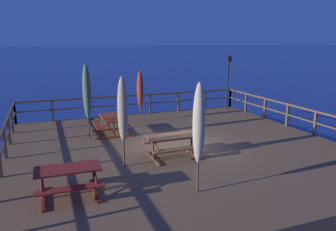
% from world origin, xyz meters
% --- Properties ---
extents(ground_plane, '(600.00, 600.00, 0.00)m').
position_xyz_m(ground_plane, '(0.00, 0.00, 0.00)').
color(ground_plane, navy).
extents(wooden_deck, '(12.08, 11.91, 0.83)m').
position_xyz_m(wooden_deck, '(0.00, 0.00, 0.42)').
color(wooden_deck, brown).
rests_on(wooden_deck, ground).
extents(railing_waterside_far, '(11.88, 0.10, 1.09)m').
position_xyz_m(railing_waterside_far, '(-0.00, 5.81, 1.57)').
color(railing_waterside_far, brown).
rests_on(railing_waterside_far, wooden_deck).
extents(railing_side_left, '(0.10, 11.71, 1.09)m').
position_xyz_m(railing_side_left, '(-5.89, 0.00, 1.57)').
color(railing_side_left, brown).
rests_on(railing_side_left, wooden_deck).
extents(railing_side_right, '(0.10, 11.71, 1.09)m').
position_xyz_m(railing_side_right, '(5.89, 0.00, 1.57)').
color(railing_side_right, brown).
rests_on(railing_side_right, wooden_deck).
extents(picnic_table_back_right, '(1.80, 1.42, 0.78)m').
position_xyz_m(picnic_table_back_right, '(-0.55, -1.00, 1.38)').
color(picnic_table_back_right, brown).
rests_on(picnic_table_back_right, wooden_deck).
extents(picnic_table_mid_left, '(1.43, 1.67, 0.78)m').
position_xyz_m(picnic_table_mid_left, '(-1.97, 2.53, 1.38)').
color(picnic_table_mid_left, '#993819').
rests_on(picnic_table_mid_left, wooden_deck).
extents(picnic_table_front_left, '(1.65, 1.43, 0.78)m').
position_xyz_m(picnic_table_front_left, '(-4.12, -2.75, 1.38)').
color(picnic_table_front_left, maroon).
rests_on(picnic_table_front_left, wooden_deck).
extents(patio_umbrella_tall_mid_left, '(0.32, 0.32, 2.86)m').
position_xyz_m(patio_umbrella_tall_mid_left, '(-2.32, -1.26, 2.65)').
color(patio_umbrella_tall_mid_left, '#4C3828').
rests_on(patio_umbrella_tall_mid_left, wooden_deck).
extents(patio_umbrella_tall_back_right, '(0.32, 0.32, 2.92)m').
position_xyz_m(patio_umbrella_tall_back_right, '(-0.96, -3.75, 2.69)').
color(patio_umbrella_tall_back_right, '#4C3828').
rests_on(patio_umbrella_tall_back_right, wooden_deck).
extents(patio_umbrella_tall_back_left, '(0.32, 0.32, 3.05)m').
position_xyz_m(patio_umbrella_tall_back_left, '(-2.96, 2.02, 2.77)').
color(patio_umbrella_tall_back_left, '#4C3828').
rests_on(patio_umbrella_tall_back_left, wooden_deck).
extents(patio_umbrella_short_back, '(0.32, 0.32, 2.50)m').
position_xyz_m(patio_umbrella_short_back, '(-0.16, 4.23, 2.41)').
color(patio_umbrella_short_back, '#4C3828').
rests_on(patio_umbrella_short_back, wooden_deck).
extents(lamp_post_hooked, '(0.41, 0.63, 3.20)m').
position_xyz_m(lamp_post_hooked, '(5.25, 5.08, 2.94)').
color(lamp_post_hooked, black).
rests_on(lamp_post_hooked, wooden_deck).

